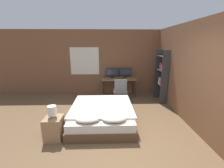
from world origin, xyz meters
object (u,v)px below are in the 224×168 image
monitor_left (112,72)px  keyboard (119,79)px  bed (102,114)px  bookshelf (162,74)px  computer_mouse (126,79)px  office_chair (120,93)px  nightstand (54,128)px  monitor_right (125,72)px  desk (119,81)px  bedside_lamp (52,111)px

monitor_left → keyboard: (0.28, -0.40, -0.22)m
bed → bookshelf: bearing=35.8°
keyboard → computer_mouse: size_ratio=5.28×
monitor_left → bookshelf: size_ratio=0.27×
computer_mouse → office_chair: 0.71m
nightstand → monitor_right: 3.80m
desk → monitor_right: 0.47m
bedside_lamp → monitor_right: 3.75m
desk → monitor_right: (0.28, 0.20, 0.32)m
nightstand → computer_mouse: 3.43m
bedside_lamp → bookshelf: bearing=35.2°
bedside_lamp → computer_mouse: 3.40m
monitor_left → bookshelf: 2.02m
bed → bedside_lamp: 1.37m
bookshelf → monitor_right: bearing=145.2°
monitor_left → desk: bearing=-35.8°
monitor_right → keyboard: monitor_right is taller
desk → monitor_left: size_ratio=2.70×
bedside_lamp → nightstand: bearing=153.4°
bed → monitor_right: bearing=69.3°
monitor_left → bookshelf: bookshelf is taller
bed → office_chair: (0.63, 1.51, 0.13)m
bedside_lamp → bookshelf: bookshelf is taller
office_chair → computer_mouse: bearing=61.6°
monitor_left → monitor_right: same height
office_chair → bed: bearing=-112.6°
monitor_right → bookshelf: 1.53m
bed → nightstand: size_ratio=3.67×
nightstand → monitor_left: (1.42, 3.16, 0.70)m
computer_mouse → keyboard: bearing=180.0°
keyboard → bookshelf: bookshelf is taller
nightstand → computer_mouse: bearing=54.3°
bedside_lamp → computer_mouse: bedside_lamp is taller
bookshelf → bed: bearing=-144.2°
monitor_right → bookshelf: (1.26, -0.87, 0.08)m
monitor_left → computer_mouse: size_ratio=7.42×
monitor_left → monitor_right: size_ratio=1.00×
monitor_right → bed: bearing=-110.7°
bedside_lamp → office_chair: office_chair is taller
bed → nightstand: bed is taller
keyboard → computer_mouse: (0.27, 0.00, 0.01)m
monitor_right → computer_mouse: (-0.01, -0.40, -0.21)m
computer_mouse → monitor_right: bearing=88.9°
bed → monitor_right: 2.71m
bedside_lamp → keyboard: (1.71, 2.76, 0.05)m
bed → office_chair: 1.64m
monitor_right → bookshelf: bearing=-34.8°
nightstand → office_chair: size_ratio=0.59×
computer_mouse → monitor_left: bearing=144.1°
computer_mouse → bookshelf: 1.38m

